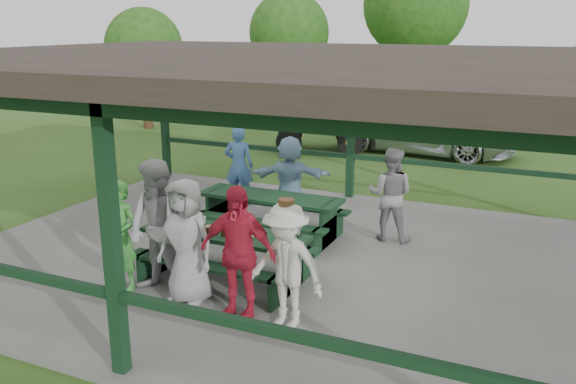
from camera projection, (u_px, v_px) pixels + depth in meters
The scene contains 19 objects.
ground at pixel (274, 260), 10.03m from camera, with size 90.00×90.00×0.00m, color #304D18.
concrete_slab at pixel (274, 257), 10.01m from camera, with size 10.00×8.00×0.10m, color slate.
pavilion_structure at pixel (272, 64), 9.17m from camera, with size 10.60×8.60×3.24m.
picnic_table_near at pixel (225, 250), 8.90m from camera, with size 2.47×1.39×0.75m.
picnic_table_far at pixel (270, 210), 10.75m from camera, with size 2.55×1.39×0.75m.
table_setting at pixel (214, 227), 8.92m from camera, with size 2.27×0.45×0.10m.
contestant_green at pixel (121, 236), 8.54m from camera, with size 0.57×0.38×1.57m, color #388B34.
contestant_grey_left at pixel (159, 229), 8.29m from camera, with size 0.93×0.73×1.92m, color #97979A.
contestant_grey_mid at pixel (186, 242), 8.11m from camera, with size 0.84×0.55×1.72m, color #949497.
contestant_red at pixel (237, 253), 7.66m from camera, with size 1.03×0.43×1.76m, color red.
contestant_white_fedora at pixel (286, 266), 7.46m from camera, with size 1.09×0.70×1.65m.
spectator_lblue at pixel (290, 178), 11.54m from camera, with size 1.52×0.49×1.64m, color #7DA4C1.
spectator_blue at pixel (239, 166), 12.53m from camera, with size 0.61×0.40×1.67m, color #3D689F.
spectator_grey at pixel (390, 194), 10.49m from camera, with size 0.79×0.62×1.63m, color gray.
pickup_truck at pixel (429, 129), 18.09m from camera, with size 2.38×5.17×1.44m, color silver.
farm_trailer at pixel (319, 128), 18.54m from camera, with size 3.84×2.55×1.36m.
tree_far_left at pixel (289, 33), 24.31m from camera, with size 3.19×3.19×4.98m.
tree_left at pixel (416, 5), 24.41m from camera, with size 4.20×4.20×6.57m.
tree_edge_left at pixel (144, 47), 21.77m from camera, with size 2.76×2.76×4.31m.
Camera 1 is at (4.11, -8.41, 3.78)m, focal length 38.00 mm.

